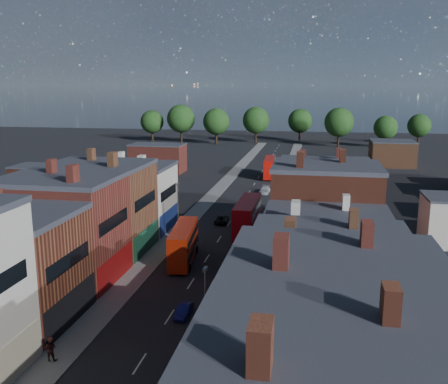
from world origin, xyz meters
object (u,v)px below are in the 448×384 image
at_px(bus_0, 184,243).
at_px(bus_2, 270,167).
at_px(car_2, 221,220).
at_px(car_3, 265,190).
at_px(bus_1, 247,216).
at_px(car_1, 184,310).
at_px(ped_1, 50,349).
at_px(ped_3, 238,291).

bearing_deg(bus_0, bus_2, 78.63).
distance_m(car_2, car_3, 23.34).
distance_m(bus_1, car_1, 26.67).
relative_size(bus_0, car_2, 2.57).
relative_size(bus_1, ped_1, 5.81).
bearing_deg(ped_1, bus_0, -105.49).
xyz_separation_m(bus_0, ped_1, (-4.30, -23.39, -1.24)).
distance_m(car_2, ped_3, 28.38).
relative_size(bus_0, bus_1, 0.90).
xyz_separation_m(car_2, car_3, (4.38, 22.93, 0.10)).
bearing_deg(bus_0, ped_1, -106.85).
height_order(bus_1, car_2, bus_1).
bearing_deg(bus_1, bus_0, -115.32).
bearing_deg(bus_1, ped_1, -105.72).
height_order(ped_1, ped_3, ped_1).
relative_size(car_1, car_2, 0.81).
bearing_deg(ped_1, car_1, -135.52).
xyz_separation_m(bus_2, car_2, (-3.72, -40.26, -1.89)).
bearing_deg(bus_0, car_3, 75.61).
bearing_deg(bus_1, car_1, -94.62).
height_order(bus_0, car_3, bus_0).
relative_size(car_1, ped_3, 1.77).
bearing_deg(car_2, ped_3, -77.55).
relative_size(bus_1, ped_3, 6.24).
relative_size(bus_0, bus_2, 0.97).
xyz_separation_m(car_1, ped_1, (-8.02, -9.40, 0.57)).
distance_m(ped_1, ped_3, 18.35).
bearing_deg(ped_3, car_3, -7.24).
height_order(bus_0, bus_2, bus_2).
bearing_deg(ped_3, bus_0, 29.37).
bearing_deg(ped_1, car_3, -103.93).
height_order(bus_2, car_1, bus_2).
distance_m(bus_2, car_3, 17.43).
xyz_separation_m(bus_2, car_1, (-1.28, -71.85, -1.91)).
bearing_deg(ped_3, car_2, 3.95).
relative_size(ped_1, ped_3, 1.07).
distance_m(car_1, ped_1, 12.37).
relative_size(bus_2, ped_3, 5.78).
height_order(bus_1, ped_3, bus_1).
relative_size(bus_2, car_3, 2.34).
height_order(bus_1, ped_1, bus_1).
distance_m(bus_1, bus_2, 45.38).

